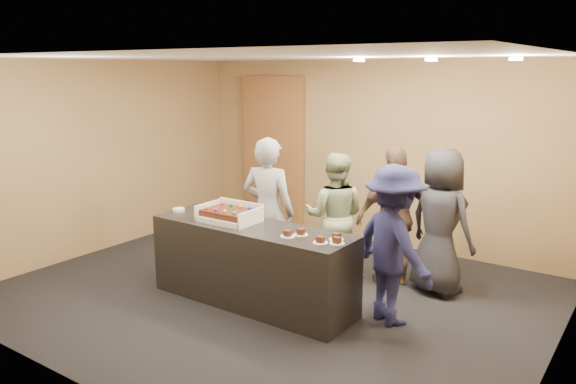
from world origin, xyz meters
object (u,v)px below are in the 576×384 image
object	(u,v)px
person_dark_suit	(441,222)
person_navy_man	(394,245)
serving_counter	(252,264)
plate_stack	(179,210)
person_brown_extra	(395,217)
cake_box	(230,217)
person_sage_man	(335,216)
person_server_grey	(268,212)
storage_cabinet	(273,152)
sheet_cake	(229,213)

from	to	relation	value
person_dark_suit	person_navy_man	bearing A→B (deg)	102.59
person_navy_man	person_dark_suit	xyz separation A→B (m)	(0.11, 1.04, 0.03)
serving_counter	person_dark_suit	world-z (taller)	person_dark_suit
plate_stack	person_brown_extra	xyz separation A→B (m)	(2.17, 1.44, -0.07)
cake_box	person_sage_man	size ratio (longest dim) A/B	0.41
person_brown_extra	serving_counter	bearing A→B (deg)	2.75
person_navy_man	person_brown_extra	world-z (taller)	person_brown_extra
serving_counter	person_navy_man	bearing A→B (deg)	17.43
person_navy_man	person_brown_extra	size ratio (longest dim) A/B	0.97
person_server_grey	person_sage_man	size ratio (longest dim) A/B	1.14
person_navy_man	person_dark_suit	size ratio (longest dim) A/B	0.97
serving_counter	person_navy_man	xyz separation A→B (m)	(1.48, 0.45, 0.38)
storage_cabinet	person_brown_extra	distance (m)	3.11
cake_box	person_server_grey	world-z (taller)	person_server_grey
plate_stack	person_brown_extra	distance (m)	2.61
sheet_cake	person_dark_suit	bearing A→B (deg)	37.96
serving_counter	person_dark_suit	bearing A→B (deg)	43.72
person_sage_man	sheet_cake	bearing A→B (deg)	39.41
person_server_grey	serving_counter	bearing A→B (deg)	98.19
serving_counter	cake_box	world-z (taller)	cake_box
serving_counter	plate_stack	bearing A→B (deg)	-179.10
storage_cabinet	plate_stack	bearing A→B (deg)	-77.54
person_server_grey	person_navy_man	xyz separation A→B (m)	(1.68, -0.12, -0.08)
plate_stack	person_navy_man	bearing A→B (deg)	9.99
person_server_grey	person_brown_extra	xyz separation A→B (m)	(1.25, 0.86, -0.05)
serving_counter	person_sage_man	xyz separation A→B (m)	(0.35, 1.21, 0.34)
cake_box	person_dark_suit	distance (m)	2.42
person_server_grey	person_dark_suit	world-z (taller)	person_server_grey
person_brown_extra	person_dark_suit	world-z (taller)	person_dark_suit
cake_box	person_dark_suit	world-z (taller)	person_dark_suit
sheet_cake	person_brown_extra	size ratio (longest dim) A/B	0.33
storage_cabinet	person_brown_extra	world-z (taller)	storage_cabinet
person_brown_extra	cake_box	bearing A→B (deg)	-5.25
serving_counter	plate_stack	distance (m)	1.21
person_brown_extra	person_server_grey	bearing A→B (deg)	-16.16
sheet_cake	person_sage_man	size ratio (longest dim) A/B	0.35
plate_stack	person_dark_suit	distance (m)	3.10
storage_cabinet	person_navy_man	xyz separation A→B (m)	(3.21, -2.31, -0.40)
cake_box	person_brown_extra	bearing A→B (deg)	45.43
storage_cabinet	person_brown_extra	bearing A→B (deg)	-25.58
sheet_cake	person_dark_suit	size ratio (longest dim) A/B	0.33
serving_counter	person_server_grey	bearing A→B (deg)	109.47
person_navy_man	person_sage_man	bearing A→B (deg)	-6.15
sheet_cake	person_sage_man	world-z (taller)	person_sage_man
person_navy_man	serving_counter	bearing A→B (deg)	44.57
person_brown_extra	sheet_cake	bearing A→B (deg)	-4.77
serving_counter	person_brown_extra	distance (m)	1.82
sheet_cake	person_navy_man	distance (m)	1.87
person_server_grey	person_brown_extra	bearing A→B (deg)	-156.23
sheet_cake	person_navy_man	xyz separation A→B (m)	(1.80, 0.45, -0.17)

